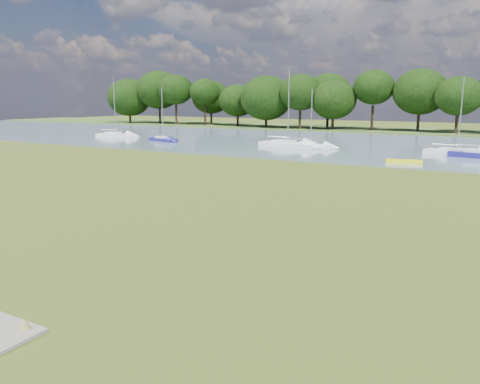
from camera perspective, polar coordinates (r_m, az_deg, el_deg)
The scene contains 10 objects.
ground at distance 23.76m, azimuth -1.59°, elevation -3.20°, with size 220.00×220.00×0.00m, color #565E20.
river at distance 63.07m, azimuth 18.73°, elevation 5.30°, with size 220.00×40.00×0.10m, color slate.
far_bank at distance 92.61m, azimuth 22.40°, elevation 6.78°, with size 220.00×20.00×0.40m, color #4C6626.
kayak at distance 46.21m, azimuth 19.35°, elevation 3.54°, with size 3.25×0.76×0.33m, color #FAF210.
tree_line at distance 89.19m, azimuth 19.44°, elevation 11.24°, with size 132.47×9.53×11.54m.
sailboat_3 at distance 58.79m, azimuth 5.78°, elevation 5.97°, with size 7.77×3.13×9.49m.
sailboat_4 at distance 57.94m, azimuth 8.54°, elevation 5.78°, with size 5.50×1.93×7.00m.
sailboat_5 at distance 76.46m, azimuth -14.94°, elevation 6.86°, with size 6.55×3.13×9.31m.
sailboat_7 at distance 54.72m, azimuth 24.90°, elevation 4.53°, with size 6.96×3.42×8.13m.
sailboat_8 at distance 67.22m, azimuth -9.38°, elevation 6.47°, with size 5.47×3.02×7.41m.
Camera 1 is at (11.97, -19.64, 5.94)m, focal length 35.00 mm.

